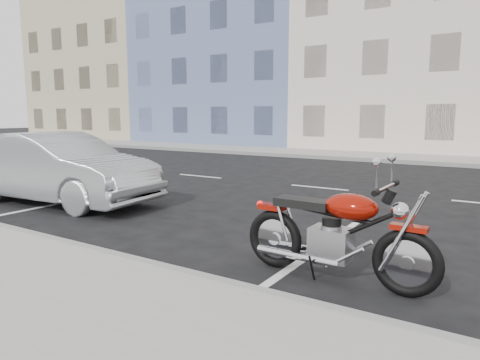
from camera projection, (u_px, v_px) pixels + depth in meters
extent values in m
plane|color=black|center=(397.00, 195.00, 10.35)|extent=(120.00, 120.00, 0.00)
cube|color=gray|center=(329.00, 154.00, 20.25)|extent=(80.00, 3.40, 0.15)
cube|color=gray|center=(315.00, 157.00, 18.83)|extent=(80.00, 0.12, 0.16)
cube|color=tan|center=(131.00, 67.00, 36.81)|extent=(12.00, 12.00, 12.00)
cube|color=slate|center=(250.00, 50.00, 30.39)|extent=(12.00, 12.00, 13.00)
cube|color=beige|center=(431.00, 46.00, 24.15)|extent=(12.00, 12.00, 11.50)
torus|color=black|center=(337.00, 252.00, 4.96)|extent=(0.75, 0.15, 0.74)
cube|color=maroon|center=(335.00, 217.00, 4.92)|extent=(0.34, 0.19, 0.07)
cube|color=gray|center=(405.00, 258.00, 4.53)|extent=(0.48, 0.35, 0.38)
ellipsoid|color=maroon|center=(430.00, 218.00, 4.33)|extent=(0.63, 0.40, 0.30)
cube|color=black|center=(373.00, 213.00, 4.66)|extent=(0.70, 0.31, 0.10)
cylinder|color=silver|center=(475.00, 198.00, 4.08)|extent=(0.07, 0.78, 0.04)
cylinder|color=silver|center=(365.00, 272.00, 4.63)|extent=(1.06, 0.13, 0.09)
cylinder|color=silver|center=(374.00, 264.00, 4.88)|extent=(1.06, 0.13, 0.09)
cylinder|color=black|center=(431.00, 245.00, 4.36)|extent=(0.89, 0.09, 0.55)
imported|color=#9B9FA3|center=(59.00, 168.00, 9.34)|extent=(4.80, 1.99, 1.54)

